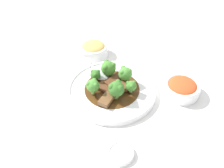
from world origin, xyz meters
The scene contains 16 objects.
ground_plane centered at (0.00, 0.00, 0.00)m, with size 4.00×4.00×0.00m, color white.
main_plate centered at (0.00, 0.00, 0.01)m, with size 0.27×0.27×0.02m.
beef_strip_0 centered at (0.02, 0.02, 0.03)m, with size 0.07×0.04×0.01m.
beef_strip_1 centered at (0.01, -0.02, 0.03)m, with size 0.07×0.05×0.02m.
beef_strip_2 centered at (-0.05, -0.04, 0.03)m, with size 0.06×0.05×0.01m.
beef_strip_3 centered at (-0.02, 0.01, 0.02)m, with size 0.05×0.06×0.01m.
broccoli_floret_0 centered at (0.04, -0.05, 0.04)m, with size 0.03×0.03×0.04m.
broccoli_floret_1 centered at (-0.06, 0.01, 0.05)m, with size 0.04×0.04×0.05m.
broccoli_floret_2 centered at (0.05, 0.00, 0.05)m, with size 0.04×0.04×0.05m.
broccoli_floret_3 centered at (-0.03, 0.05, 0.04)m, with size 0.03×0.03×0.04m.
broccoli_floret_4 centered at (-0.01, -0.04, 0.05)m, with size 0.05×0.05×0.06m.
broccoli_floret_5 centered at (0.02, 0.05, 0.05)m, with size 0.05×0.05×0.05m.
serving_spoon centered at (0.00, 0.08, 0.03)m, with size 0.05×0.22×0.01m.
side_bowl_kimchi centered at (0.17, -0.12, 0.02)m, with size 0.11×0.11×0.05m.
side_bowl_appetizer centered at (0.05, 0.20, 0.02)m, with size 0.10×0.10×0.05m.
sauce_dish centered at (-0.11, -0.20, 0.01)m, with size 0.07×0.07×0.01m.
Camera 1 is at (-0.32, -0.49, 0.57)m, focal length 42.00 mm.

